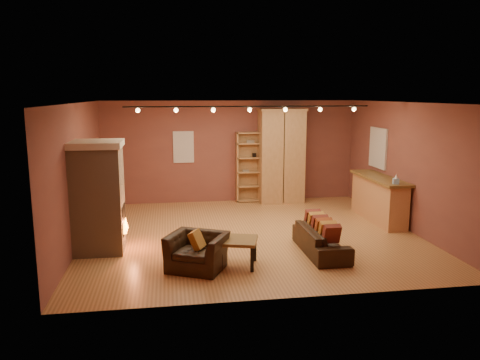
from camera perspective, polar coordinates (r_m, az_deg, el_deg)
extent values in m
plane|color=#9D6638|center=(10.15, 1.34, -6.61)|extent=(7.00, 7.00, 0.00)
plane|color=brown|center=(9.70, 1.41, 9.41)|extent=(7.00, 7.00, 0.00)
cube|color=brown|center=(13.01, -1.16, 3.49)|extent=(7.00, 0.02, 2.80)
cube|color=brown|center=(9.84, -19.12, 0.65)|extent=(0.02, 6.50, 2.80)
cube|color=brown|center=(10.99, 19.64, 1.60)|extent=(0.02, 6.50, 2.80)
cube|color=tan|center=(9.26, -16.88, -2.33)|extent=(0.90, 0.90, 2.00)
cube|color=beige|center=(9.09, -17.23, 4.20)|extent=(0.98, 0.98, 0.12)
cube|color=black|center=(9.31, -14.24, -4.68)|extent=(0.10, 0.65, 0.55)
cone|color=orange|center=(9.33, -13.84, -5.38)|extent=(0.10, 0.10, 0.22)
cube|color=silver|center=(12.87, -6.91, 4.01)|extent=(0.56, 0.04, 0.86)
cube|color=tan|center=(13.13, 1.17, 1.67)|extent=(0.80, 0.04, 1.95)
cube|color=tan|center=(12.94, -0.38, 1.54)|extent=(0.04, 0.31, 1.95)
cube|color=tan|center=(13.07, 2.90, 1.62)|extent=(0.04, 0.31, 1.95)
cube|color=gray|center=(12.99, 0.69, 1.11)|extent=(0.18, 0.12, 0.05)
cube|color=black|center=(12.97, 1.74, 3.02)|extent=(0.10, 0.10, 0.12)
cube|color=tan|center=(13.17, 1.25, -2.43)|extent=(0.80, 0.31, 0.04)
cube|color=tan|center=(13.09, 1.26, -0.71)|extent=(0.80, 0.31, 0.04)
cube|color=tan|center=(13.02, 1.27, 1.01)|extent=(0.80, 0.31, 0.03)
cube|color=tan|center=(12.96, 1.28, 2.74)|extent=(0.80, 0.31, 0.04)
cube|color=tan|center=(12.91, 1.28, 4.49)|extent=(0.80, 0.31, 0.04)
cube|color=tan|center=(12.89, 1.29, 5.77)|extent=(0.80, 0.31, 0.04)
cube|color=tan|center=(12.96, 5.03, 2.82)|extent=(1.21, 0.66, 2.53)
cube|color=brown|center=(12.64, 5.38, 2.63)|extent=(0.02, 0.01, 2.43)
cube|color=tan|center=(12.85, 5.12, 8.55)|extent=(1.27, 0.72, 0.06)
cube|color=tan|center=(11.60, 16.53, -2.33)|extent=(0.47, 2.08, 0.99)
cube|color=brown|center=(11.50, 16.66, 0.23)|extent=(0.59, 2.20, 0.06)
cube|color=#89B6DC|center=(10.68, 18.47, -0.16)|extent=(0.14, 0.14, 0.11)
cone|color=white|center=(10.66, 18.50, 0.40)|extent=(0.08, 0.08, 0.10)
cube|color=silver|center=(12.19, 16.48, 3.77)|extent=(0.05, 0.90, 1.00)
imported|color=black|center=(9.03, 9.86, -6.76)|extent=(0.50, 1.68, 0.66)
cube|color=maroon|center=(8.47, 11.10, -6.44)|extent=(0.30, 0.23, 0.36)
cube|color=#B3792E|center=(8.67, 10.60, -6.03)|extent=(0.30, 0.23, 0.36)
cube|color=#9C441F|center=(8.87, 10.13, -5.64)|extent=(0.30, 0.23, 0.36)
cube|color=maroon|center=(9.07, 9.67, -5.26)|extent=(0.30, 0.23, 0.36)
cube|color=#B3792E|center=(9.27, 9.24, -4.90)|extent=(0.30, 0.23, 0.36)
cube|color=maroon|center=(9.47, 8.82, -4.56)|extent=(0.30, 0.23, 0.36)
imported|color=black|center=(8.12, -5.26, -7.98)|extent=(1.12, 0.97, 0.83)
cube|color=#B3792E|center=(8.09, -5.27, -7.28)|extent=(0.34, 0.37, 0.34)
cube|color=brown|center=(8.22, -0.22, -7.38)|extent=(0.79, 0.79, 0.05)
cube|color=black|center=(8.02, -1.84, -9.72)|extent=(0.05, 0.05, 0.43)
cube|color=black|center=(8.09, 1.97, -9.52)|extent=(0.05, 0.05, 0.43)
cube|color=black|center=(8.52, -2.28, -8.49)|extent=(0.05, 0.05, 0.43)
cube|color=black|center=(8.59, 1.30, -8.32)|extent=(0.05, 0.05, 0.43)
cylinder|color=black|center=(9.90, 1.20, 8.96)|extent=(5.20, 0.03, 0.03)
sphere|color=#FFD88C|center=(9.77, -12.35, 8.30)|extent=(0.09, 0.09, 0.09)
sphere|color=#FFD88C|center=(9.76, -7.80, 8.44)|extent=(0.09, 0.09, 0.09)
sphere|color=#FFD88C|center=(9.80, -3.27, 8.53)|extent=(0.09, 0.09, 0.09)
sphere|color=#FFD88C|center=(9.90, 1.20, 8.56)|extent=(0.09, 0.09, 0.09)
sphere|color=#FFD88C|center=(10.07, 5.55, 8.54)|extent=(0.09, 0.09, 0.09)
sphere|color=#FFD88C|center=(10.28, 9.74, 8.48)|extent=(0.09, 0.09, 0.09)
sphere|color=#FFD88C|center=(10.55, 13.73, 8.38)|extent=(0.09, 0.09, 0.09)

